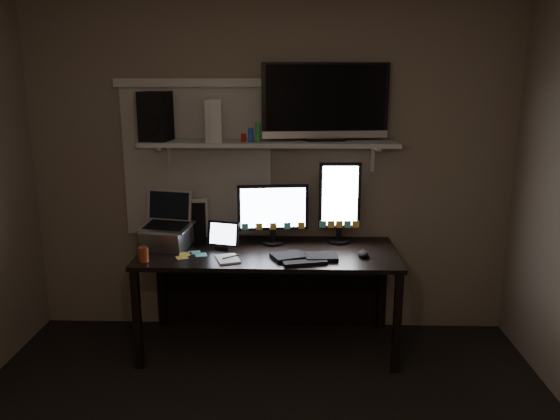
{
  "coord_description": "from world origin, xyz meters",
  "views": [
    {
      "loc": [
        0.19,
        -2.23,
        1.91
      ],
      "look_at": [
        0.09,
        1.25,
        1.07
      ],
      "focal_mm": 35.0,
      "sensor_mm": 36.0,
      "label": 1
    }
  ],
  "objects_px": {
    "desk": "(270,269)",
    "tv": "(325,102)",
    "mouse": "(363,254)",
    "laptop": "(166,221)",
    "game_console": "(213,120)",
    "speaker": "(156,116)",
    "cup": "(144,254)",
    "monitor_landscape": "(273,214)",
    "keyboard": "(305,257)",
    "tablet": "(223,235)",
    "monitor_portrait": "(340,202)"
  },
  "relations": [
    {
      "from": "desk",
      "to": "tv",
      "type": "distance_m",
      "value": 1.26
    },
    {
      "from": "mouse",
      "to": "tv",
      "type": "relative_size",
      "value": 0.13
    },
    {
      "from": "laptop",
      "to": "game_console",
      "type": "height_order",
      "value": "game_console"
    },
    {
      "from": "mouse",
      "to": "laptop",
      "type": "distance_m",
      "value": 1.4
    },
    {
      "from": "tv",
      "to": "speaker",
      "type": "relative_size",
      "value": 2.61
    },
    {
      "from": "tv",
      "to": "desk",
      "type": "bearing_deg",
      "value": -170.39
    },
    {
      "from": "cup",
      "to": "speaker",
      "type": "xyz_separation_m",
      "value": [
        0.01,
        0.45,
        0.87
      ]
    },
    {
      "from": "monitor_landscape",
      "to": "cup",
      "type": "bearing_deg",
      "value": -160.39
    },
    {
      "from": "keyboard",
      "to": "laptop",
      "type": "bearing_deg",
      "value": 153.4
    },
    {
      "from": "tablet",
      "to": "cup",
      "type": "height_order",
      "value": "tablet"
    },
    {
      "from": "monitor_portrait",
      "to": "laptop",
      "type": "xyz_separation_m",
      "value": [
        -1.24,
        -0.17,
        -0.11
      ]
    },
    {
      "from": "monitor_landscape",
      "to": "mouse",
      "type": "xyz_separation_m",
      "value": [
        0.63,
        -0.28,
        -0.2
      ]
    },
    {
      "from": "monitor_landscape",
      "to": "keyboard",
      "type": "relative_size",
      "value": 1.15
    },
    {
      "from": "mouse",
      "to": "cup",
      "type": "xyz_separation_m",
      "value": [
        -1.47,
        -0.14,
        0.03
      ]
    },
    {
      "from": "speaker",
      "to": "mouse",
      "type": "bearing_deg",
      "value": -6.17
    },
    {
      "from": "monitor_landscape",
      "to": "tv",
      "type": "relative_size",
      "value": 0.57
    },
    {
      "from": "desk",
      "to": "tablet",
      "type": "distance_m",
      "value": 0.43
    },
    {
      "from": "mouse",
      "to": "tablet",
      "type": "relative_size",
      "value": 0.49
    },
    {
      "from": "mouse",
      "to": "tablet",
      "type": "xyz_separation_m",
      "value": [
        -0.97,
        0.14,
        0.08
      ]
    },
    {
      "from": "desk",
      "to": "monitor_landscape",
      "type": "height_order",
      "value": "monitor_landscape"
    },
    {
      "from": "keyboard",
      "to": "tv",
      "type": "height_order",
      "value": "tv"
    },
    {
      "from": "tablet",
      "to": "speaker",
      "type": "relative_size",
      "value": 0.68
    },
    {
      "from": "desk",
      "to": "keyboard",
      "type": "relative_size",
      "value": 4.06
    },
    {
      "from": "monitor_portrait",
      "to": "keyboard",
      "type": "height_order",
      "value": "monitor_portrait"
    },
    {
      "from": "monitor_landscape",
      "to": "tv",
      "type": "distance_m",
      "value": 0.88
    },
    {
      "from": "monitor_portrait",
      "to": "laptop",
      "type": "height_order",
      "value": "monitor_portrait"
    },
    {
      "from": "monitor_landscape",
      "to": "speaker",
      "type": "bearing_deg",
      "value": 171.04
    },
    {
      "from": "keyboard",
      "to": "tv",
      "type": "xyz_separation_m",
      "value": [
        0.14,
        0.4,
        1.0
      ]
    },
    {
      "from": "laptop",
      "to": "mouse",
      "type": "bearing_deg",
      "value": 5.94
    },
    {
      "from": "monitor_portrait",
      "to": "tv",
      "type": "height_order",
      "value": "tv"
    },
    {
      "from": "tv",
      "to": "game_console",
      "type": "xyz_separation_m",
      "value": [
        -0.79,
        -0.04,
        -0.12
      ]
    },
    {
      "from": "monitor_portrait",
      "to": "game_console",
      "type": "relative_size",
      "value": 2.07
    },
    {
      "from": "cup",
      "to": "monitor_landscape",
      "type": "bearing_deg",
      "value": 26.77
    },
    {
      "from": "mouse",
      "to": "cup",
      "type": "relative_size",
      "value": 1.17
    },
    {
      "from": "monitor_landscape",
      "to": "keyboard",
      "type": "distance_m",
      "value": 0.46
    },
    {
      "from": "monitor_portrait",
      "to": "cup",
      "type": "distance_m",
      "value": 1.43
    },
    {
      "from": "laptop",
      "to": "monitor_landscape",
      "type": "bearing_deg",
      "value": 21.66
    },
    {
      "from": "tv",
      "to": "tablet",
      "type": "bearing_deg",
      "value": -170.91
    },
    {
      "from": "game_console",
      "to": "tablet",
      "type": "bearing_deg",
      "value": -83.47
    },
    {
      "from": "keyboard",
      "to": "monitor_portrait",
      "type": "bearing_deg",
      "value": 42.61
    },
    {
      "from": "monitor_portrait",
      "to": "speaker",
      "type": "distance_m",
      "value": 1.45
    },
    {
      "from": "monitor_portrait",
      "to": "keyboard",
      "type": "xyz_separation_m",
      "value": [
        -0.25,
        -0.39,
        -0.29
      ]
    },
    {
      "from": "monitor_portrait",
      "to": "cup",
      "type": "relative_size",
      "value": 6.24
    },
    {
      "from": "game_console",
      "to": "cup",
      "type": "bearing_deg",
      "value": -150.52
    },
    {
      "from": "mouse",
      "to": "tv",
      "type": "bearing_deg",
      "value": 126.86
    },
    {
      "from": "desk",
      "to": "monitor_portrait",
      "type": "relative_size",
      "value": 2.98
    },
    {
      "from": "mouse",
      "to": "tablet",
      "type": "distance_m",
      "value": 0.99
    },
    {
      "from": "tablet",
      "to": "laptop",
      "type": "distance_m",
      "value": 0.42
    },
    {
      "from": "desk",
      "to": "monitor_portrait",
      "type": "distance_m",
      "value": 0.71
    },
    {
      "from": "tablet",
      "to": "game_console",
      "type": "bearing_deg",
      "value": 129.15
    }
  ]
}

